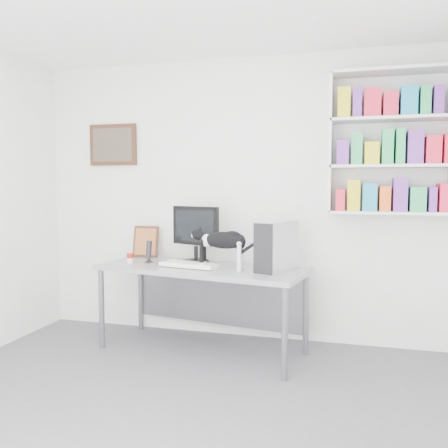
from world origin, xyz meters
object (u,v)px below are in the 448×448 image
object	(u,v)px
pc_tower	(276,246)
soup_can	(130,258)
keyboard	(189,265)
leaning_print	(146,241)
desk	(202,309)
speaker	(149,251)
bookshelf	(390,143)
monitor	(196,234)
cat	(223,250)

from	to	relation	value
pc_tower	soup_can	xyz separation A→B (m)	(-1.37, 0.05, -0.16)
keyboard	soup_can	bearing A→B (deg)	-174.90
leaning_print	desk	bearing A→B (deg)	-32.76
speaker	bookshelf	bearing A→B (deg)	17.50
monitor	pc_tower	world-z (taller)	monitor
bookshelf	desk	distance (m)	2.19
speaker	soup_can	bearing A→B (deg)	-146.49
desk	monitor	distance (m)	0.69
soup_can	keyboard	bearing A→B (deg)	-5.53
monitor	pc_tower	size ratio (longest dim) A/B	1.27
desk	pc_tower	distance (m)	0.90
monitor	speaker	size ratio (longest dim) A/B	2.48
bookshelf	leaning_print	distance (m)	2.47
bookshelf	monitor	size ratio (longest dim) A/B	2.33
bookshelf	monitor	distance (m)	1.89
desk	leaning_print	world-z (taller)	leaning_print
desk	pc_tower	world-z (taller)	pc_tower
cat	leaning_print	bearing A→B (deg)	156.46
bookshelf	keyboard	size ratio (longest dim) A/B	2.41
bookshelf	speaker	distance (m)	2.35
keyboard	cat	bearing A→B (deg)	3.73
monitor	keyboard	bearing A→B (deg)	-65.95
keyboard	soup_can	size ratio (longest dim) A/B	5.74
bookshelf	desk	world-z (taller)	bookshelf
soup_can	cat	distance (m)	0.93
desk	leaning_print	xyz separation A→B (m)	(-0.72, 0.40, 0.54)
desk	speaker	xyz separation A→B (m)	(-0.54, 0.07, 0.49)
pc_tower	speaker	distance (m)	1.22
bookshelf	cat	bearing A→B (deg)	-160.34
bookshelf	speaker	xyz separation A→B (m)	(-2.12, -0.32, -0.98)
pc_tower	cat	world-z (taller)	pc_tower
bookshelf	cat	distance (m)	1.70
speaker	soup_can	size ratio (longest dim) A/B	2.39
monitor	soup_can	world-z (taller)	monitor
desk	monitor	size ratio (longest dim) A/B	3.45
leaning_print	soup_can	world-z (taller)	leaning_print
monitor	keyboard	xyz separation A→B (m)	(0.03, -0.27, -0.25)
speaker	cat	size ratio (longest dim) A/B	0.39
pc_tower	speaker	size ratio (longest dim) A/B	1.95
leaning_print	bookshelf	bearing A→B (deg)	-4.07
keyboard	soup_can	xyz separation A→B (m)	(-0.60, 0.06, 0.03)
monitor	soup_can	distance (m)	0.65
monitor	cat	world-z (taller)	monitor
speaker	soup_can	distance (m)	0.18
speaker	cat	xyz separation A→B (m)	(0.76, -0.17, 0.06)
leaning_print	soup_can	xyz separation A→B (m)	(0.02, -0.40, -0.11)
speaker	leaning_print	world-z (taller)	leaning_print
cat	monitor	bearing A→B (deg)	142.70
pc_tower	soup_can	bearing A→B (deg)	-161.01
bookshelf	speaker	bearing A→B (deg)	-171.51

